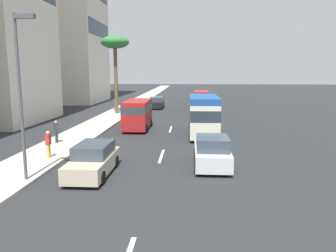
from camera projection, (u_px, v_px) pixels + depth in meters
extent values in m
plane|color=#26282B|center=(175.00, 117.00, 37.40)|extent=(198.00, 198.00, 0.00)
cube|color=#B2ADA3|center=(113.00, 116.00, 37.86)|extent=(162.00, 3.31, 0.15)
cube|color=silver|center=(162.00, 156.00, 19.96)|extent=(3.20, 0.16, 0.01)
cube|color=silver|center=(171.00, 129.00, 29.28)|extent=(3.20, 0.16, 0.01)
cube|color=#A51E1E|center=(138.00, 114.00, 28.97)|extent=(5.03, 2.00, 2.38)
cube|color=#2D3842|center=(138.00, 108.00, 28.89)|extent=(5.04, 2.00, 0.57)
cylinder|color=black|center=(146.00, 128.00, 27.59)|extent=(0.72, 0.24, 0.72)
cylinder|color=black|center=(124.00, 128.00, 27.72)|extent=(0.72, 0.24, 0.72)
cylinder|color=black|center=(150.00, 123.00, 30.57)|extent=(0.72, 0.24, 0.72)
cylinder|color=black|center=(130.00, 123.00, 30.69)|extent=(0.72, 0.24, 0.72)
cube|color=silver|center=(204.00, 118.00, 26.08)|extent=(6.25, 2.17, 2.48)
cube|color=#1E4C93|center=(204.00, 99.00, 25.84)|extent=(6.25, 2.17, 0.47)
cube|color=#28333D|center=(204.00, 112.00, 26.00)|extent=(6.27, 2.18, 0.83)
cylinder|color=black|center=(190.00, 127.00, 28.11)|extent=(0.84, 0.26, 0.84)
cylinder|color=black|center=(215.00, 127.00, 27.97)|extent=(0.84, 0.26, 0.84)
cylinder|color=black|center=(190.00, 135.00, 24.54)|extent=(0.84, 0.26, 0.84)
cylinder|color=black|center=(218.00, 135.00, 24.40)|extent=(0.84, 0.26, 0.84)
cube|color=silver|center=(212.00, 156.00, 17.70)|extent=(4.05, 1.83, 0.83)
cube|color=#38424C|center=(212.00, 143.00, 17.37)|extent=(2.23, 1.68, 0.68)
cylinder|color=black|center=(196.00, 155.00, 19.03)|extent=(0.64, 0.22, 0.64)
cylinder|color=black|center=(225.00, 155.00, 18.92)|extent=(0.64, 0.22, 0.64)
cylinder|color=black|center=(197.00, 167.00, 16.56)|extent=(0.64, 0.22, 0.64)
cylinder|color=black|center=(230.00, 168.00, 16.45)|extent=(0.64, 0.22, 0.64)
cube|color=black|center=(156.00, 104.00, 45.85)|extent=(4.21, 1.90, 0.77)
cube|color=#38424C|center=(157.00, 99.00, 45.94)|extent=(2.32, 1.75, 0.63)
cylinder|color=black|center=(162.00, 107.00, 44.55)|extent=(0.64, 0.22, 0.64)
cylinder|color=black|center=(149.00, 107.00, 44.66)|extent=(0.64, 0.22, 0.64)
cylinder|color=black|center=(163.00, 105.00, 47.11)|extent=(0.64, 0.22, 0.64)
cylinder|color=black|center=(151.00, 105.00, 47.23)|extent=(0.64, 0.22, 0.64)
cube|color=silver|center=(199.00, 111.00, 38.25)|extent=(4.03, 1.89, 0.82)
cube|color=#38424C|center=(199.00, 104.00, 37.93)|extent=(2.22, 1.74, 0.67)
cylinder|color=black|center=(192.00, 112.00, 39.59)|extent=(0.64, 0.22, 0.64)
cylinder|color=black|center=(206.00, 112.00, 39.47)|extent=(0.64, 0.22, 0.64)
cylinder|color=black|center=(192.00, 114.00, 37.13)|extent=(0.64, 0.22, 0.64)
cylinder|color=black|center=(207.00, 114.00, 37.01)|extent=(0.64, 0.22, 0.64)
cube|color=beige|center=(93.00, 164.00, 16.28)|extent=(4.52, 1.73, 0.76)
cube|color=#38424C|center=(94.00, 149.00, 16.39)|extent=(2.49, 1.59, 0.62)
cylinder|color=black|center=(102.00, 178.00, 14.89)|extent=(0.64, 0.22, 0.64)
cylinder|color=black|center=(67.00, 177.00, 14.99)|extent=(0.64, 0.22, 0.64)
cylinder|color=black|center=(115.00, 161.00, 17.65)|extent=(0.64, 0.22, 0.64)
cylinder|color=black|center=(87.00, 161.00, 17.75)|extent=(0.64, 0.22, 0.64)
cube|color=#A51E1E|center=(201.00, 99.00, 45.34)|extent=(5.22, 1.95, 2.24)
cube|color=#2D3842|center=(201.00, 96.00, 45.26)|extent=(5.23, 1.96, 0.54)
cylinder|color=black|center=(194.00, 105.00, 47.10)|extent=(0.72, 0.24, 0.72)
cylinder|color=black|center=(207.00, 105.00, 46.98)|extent=(0.72, 0.24, 0.72)
cylinder|color=black|center=(194.00, 107.00, 44.02)|extent=(0.72, 0.24, 0.72)
cylinder|color=black|center=(208.00, 107.00, 43.89)|extent=(0.72, 0.24, 0.72)
cylinder|color=gold|center=(48.00, 151.00, 18.91)|extent=(0.14, 0.14, 0.76)
cylinder|color=gold|center=(49.00, 151.00, 19.07)|extent=(0.14, 0.14, 0.76)
cube|color=red|center=(48.00, 140.00, 18.88)|extent=(0.32, 0.22, 0.60)
sphere|color=beige|center=(48.00, 133.00, 18.81)|extent=(0.21, 0.21, 0.21)
cylinder|color=#333338|center=(56.00, 138.00, 22.92)|extent=(0.14, 0.14, 0.76)
cylinder|color=#333338|center=(57.00, 137.00, 23.08)|extent=(0.14, 0.14, 0.76)
cube|color=#333338|center=(56.00, 128.00, 22.89)|extent=(0.38, 0.38, 0.60)
sphere|color=tan|center=(56.00, 122.00, 22.82)|extent=(0.21, 0.21, 0.21)
cylinder|color=brown|center=(116.00, 80.00, 38.87)|extent=(0.42, 0.42, 7.86)
ellipsoid|color=#2D7238|center=(115.00, 42.00, 38.15)|extent=(3.29, 3.29, 1.48)
cylinder|color=#4C4C51|center=(20.00, 99.00, 14.61)|extent=(0.14, 0.14, 7.44)
cube|color=#4C4C51|center=(24.00, 16.00, 14.00)|extent=(0.24, 0.90, 0.20)
cube|color=#2D3847|center=(99.00, 29.00, 53.67)|extent=(11.76, 0.08, 2.50)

